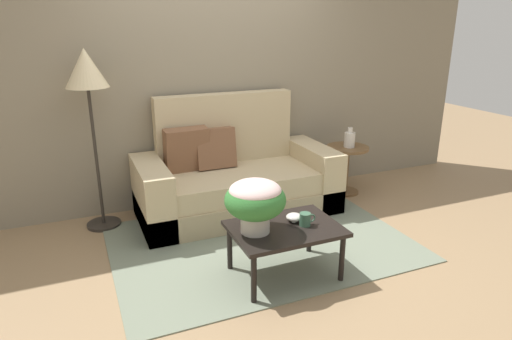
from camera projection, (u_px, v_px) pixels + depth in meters
name	position (u px, v px, depth m)	size (l,w,h in m)	color
ground_plane	(263.00, 245.00, 3.94)	(14.00, 14.00, 0.00)	#997A56
wall_back	(213.00, 72.00, 4.63)	(6.40, 0.12, 2.75)	gray
area_rug	(261.00, 242.00, 3.98)	(2.56, 1.82, 0.01)	gray
couch	(234.00, 180.00, 4.55)	(1.98, 0.91, 1.18)	tan
coffee_table	(285.00, 232.00, 3.36)	(0.82, 0.59, 0.41)	black
side_table	(347.00, 161.00, 5.03)	(0.47, 0.47, 0.55)	brown
floor_lamp	(87.00, 80.00, 3.88)	(0.37, 0.37, 1.67)	#2D2823
potted_plant	(255.00, 200.00, 3.19)	(0.44, 0.44, 0.40)	#B7B2A8
coffee_mug	(306.00, 219.00, 3.35)	(0.13, 0.09, 0.10)	#3D664C
snack_bowl	(294.00, 217.00, 3.42)	(0.13, 0.13, 0.07)	silver
table_vase	(349.00, 139.00, 4.93)	(0.12, 0.12, 0.22)	silver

